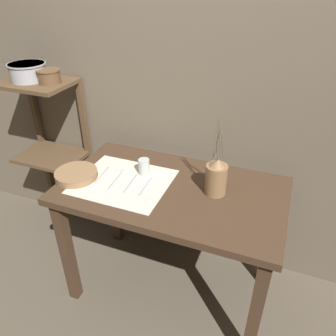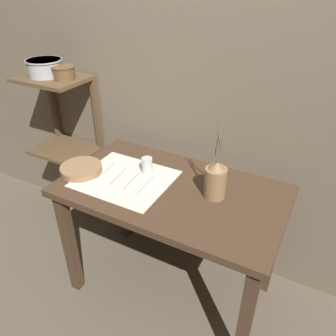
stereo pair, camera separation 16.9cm
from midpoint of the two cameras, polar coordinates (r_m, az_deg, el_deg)
The scene contains 14 objects.
ground_plane at distance 2.30m, azimuth -1.74°, elevation -19.91°, with size 12.00×12.00×0.00m, color brown.
stone_wall_back at distance 1.95m, azimuth 3.02°, elevation 13.63°, with size 7.00×0.06×2.40m.
wooden_table at distance 1.82m, azimuth -2.08°, elevation -6.58°, with size 1.21×0.69×0.79m.
wooden_shelf_unit at distance 2.45m, azimuth -21.55°, elevation 5.77°, with size 0.45×0.33×1.19m.
linen_cloth at distance 1.83m, azimuth -10.41°, elevation -2.41°, with size 0.50×0.43×0.00m.
pitcher_with_flowers at distance 1.67m, azimuth 5.53°, elevation -1.71°, with size 0.11×0.11×0.42m.
wooden_bowl at distance 1.92m, azimuth -18.15°, elevation -1.17°, with size 0.24×0.24×0.04m.
glass_tumbler_near at distance 1.85m, azimuth -6.81°, elevation 0.14°, with size 0.06×0.06×0.09m.
fork_inner at distance 1.90m, azimuth -13.97°, elevation -1.28°, with size 0.03×0.18×0.00m.
spoon_outer at distance 1.88m, azimuth -10.92°, elevation -1.19°, with size 0.03×0.20×0.02m.
knife_center at distance 1.80m, azimuth -9.24°, elevation -2.73°, with size 0.03×0.18×0.00m.
fork_outer at distance 1.77m, azimuth -6.65°, elevation -3.21°, with size 0.02×0.18×0.00m.
metal_pot_large at distance 2.32m, azimuth -25.27°, elevation 14.96°, with size 0.23×0.23×0.10m.
metal_pot_small at distance 2.21m, azimuth -22.20°, elevation 14.62°, with size 0.14×0.14×0.08m.
Camera 1 is at (0.51, -1.35, 1.80)m, focal length 35.00 mm.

